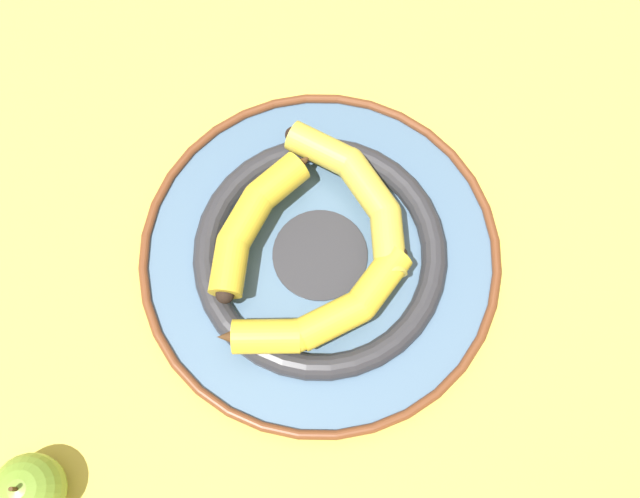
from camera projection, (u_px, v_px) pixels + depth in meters
ground_plane at (308, 265)px, 0.79m from camera, size 2.80×2.80×0.00m
decorative_bowl at (320, 255)px, 0.78m from camera, size 0.38×0.38×0.03m
banana_a at (323, 314)px, 0.72m from camera, size 0.18×0.13×0.03m
banana_b at (361, 195)px, 0.76m from camera, size 0.14×0.17×0.03m
banana_c at (253, 219)px, 0.76m from camera, size 0.09×0.18×0.03m
apple at (30, 490)px, 0.69m from camera, size 0.07×0.07×0.08m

